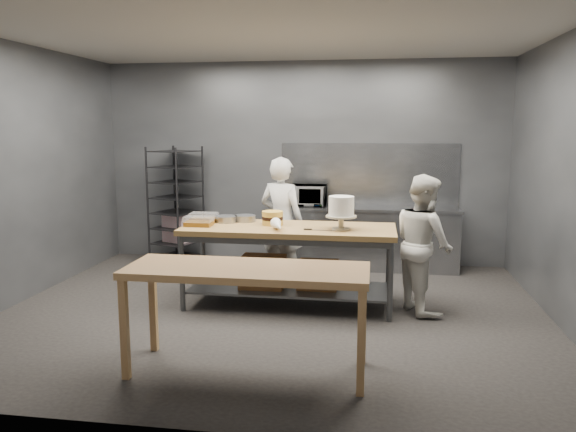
{
  "coord_description": "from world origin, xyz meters",
  "views": [
    {
      "loc": [
        1.08,
        -5.89,
        2.04
      ],
      "look_at": [
        0.14,
        0.24,
        1.05
      ],
      "focal_mm": 35.0,
      "sensor_mm": 36.0,
      "label": 1
    }
  ],
  "objects_px": {
    "work_table": "(288,256)",
    "layer_cake": "(273,218)",
    "near_counter": "(247,277)",
    "speed_rack": "(176,206)",
    "chef_behind": "(282,222)",
    "chef_right": "(423,243)",
    "microwave": "(307,195)",
    "frosted_cake_stand": "(341,208)"
  },
  "relations": [
    {
      "from": "speed_rack",
      "to": "microwave",
      "type": "bearing_deg",
      "value": 2.32
    },
    {
      "from": "work_table",
      "to": "chef_right",
      "type": "relative_size",
      "value": 1.57
    },
    {
      "from": "chef_behind",
      "to": "chef_right",
      "type": "relative_size",
      "value": 1.09
    },
    {
      "from": "near_counter",
      "to": "microwave",
      "type": "distance_m",
      "value": 3.7
    },
    {
      "from": "speed_rack",
      "to": "layer_cake",
      "type": "height_order",
      "value": "speed_rack"
    },
    {
      "from": "work_table",
      "to": "microwave",
      "type": "bearing_deg",
      "value": 90.08
    },
    {
      "from": "work_table",
      "to": "chef_behind",
      "type": "height_order",
      "value": "chef_behind"
    },
    {
      "from": "chef_right",
      "to": "layer_cake",
      "type": "xyz_separation_m",
      "value": [
        -1.7,
        0.05,
        0.23
      ]
    },
    {
      "from": "near_counter",
      "to": "layer_cake",
      "type": "distance_m",
      "value": 1.91
    },
    {
      "from": "chef_behind",
      "to": "microwave",
      "type": "relative_size",
      "value": 3.07
    },
    {
      "from": "layer_cake",
      "to": "frosted_cake_stand",
      "type": "bearing_deg",
      "value": -13.37
    },
    {
      "from": "speed_rack",
      "to": "layer_cake",
      "type": "xyz_separation_m",
      "value": [
        1.79,
        -1.72,
        0.14
      ]
    },
    {
      "from": "work_table",
      "to": "near_counter",
      "type": "distance_m",
      "value": 1.83
    },
    {
      "from": "near_counter",
      "to": "speed_rack",
      "type": "relative_size",
      "value": 1.14
    },
    {
      "from": "near_counter",
      "to": "microwave",
      "type": "height_order",
      "value": "microwave"
    },
    {
      "from": "chef_right",
      "to": "frosted_cake_stand",
      "type": "distance_m",
      "value": 0.99
    },
    {
      "from": "chef_right",
      "to": "speed_rack",
      "type": "bearing_deg",
      "value": 40.0
    },
    {
      "from": "microwave",
      "to": "chef_right",
      "type": "bearing_deg",
      "value": -50.67
    },
    {
      "from": "speed_rack",
      "to": "frosted_cake_stand",
      "type": "height_order",
      "value": "speed_rack"
    },
    {
      "from": "frosted_cake_stand",
      "to": "speed_rack",
      "type": "bearing_deg",
      "value": 143.61
    },
    {
      "from": "speed_rack",
      "to": "microwave",
      "type": "relative_size",
      "value": 3.23
    },
    {
      "from": "chef_right",
      "to": "microwave",
      "type": "height_order",
      "value": "chef_right"
    },
    {
      "from": "speed_rack",
      "to": "microwave",
      "type": "height_order",
      "value": "speed_rack"
    },
    {
      "from": "near_counter",
      "to": "frosted_cake_stand",
      "type": "distance_m",
      "value": 1.86
    },
    {
      "from": "speed_rack",
      "to": "microwave",
      "type": "xyz_separation_m",
      "value": [
        1.98,
        0.08,
        0.19
      ]
    },
    {
      "from": "work_table",
      "to": "speed_rack",
      "type": "relative_size",
      "value": 1.37
    },
    {
      "from": "near_counter",
      "to": "chef_right",
      "type": "bearing_deg",
      "value": 49.58
    },
    {
      "from": "microwave",
      "to": "frosted_cake_stand",
      "type": "relative_size",
      "value": 1.46
    },
    {
      "from": "near_counter",
      "to": "chef_behind",
      "type": "bearing_deg",
      "value": 93.2
    },
    {
      "from": "work_table",
      "to": "chef_behind",
      "type": "bearing_deg",
      "value": 104.04
    },
    {
      "from": "microwave",
      "to": "layer_cake",
      "type": "distance_m",
      "value": 1.81
    },
    {
      "from": "chef_behind",
      "to": "chef_right",
      "type": "xyz_separation_m",
      "value": [
        1.72,
        -0.79,
        -0.07
      ]
    },
    {
      "from": "speed_rack",
      "to": "layer_cake",
      "type": "bearing_deg",
      "value": -43.83
    },
    {
      "from": "work_table",
      "to": "layer_cake",
      "type": "height_order",
      "value": "layer_cake"
    },
    {
      "from": "microwave",
      "to": "layer_cake",
      "type": "height_order",
      "value": "microwave"
    },
    {
      "from": "chef_behind",
      "to": "frosted_cake_stand",
      "type": "bearing_deg",
      "value": 151.84
    },
    {
      "from": "chef_behind",
      "to": "layer_cake",
      "type": "bearing_deg",
      "value": 111.76
    },
    {
      "from": "speed_rack",
      "to": "chef_right",
      "type": "xyz_separation_m",
      "value": [
        3.49,
        -1.77,
        -0.09
      ]
    },
    {
      "from": "near_counter",
      "to": "frosted_cake_stand",
      "type": "height_order",
      "value": "frosted_cake_stand"
    },
    {
      "from": "microwave",
      "to": "layer_cake",
      "type": "bearing_deg",
      "value": -95.92
    },
    {
      "from": "layer_cake",
      "to": "microwave",
      "type": "bearing_deg",
      "value": 84.08
    },
    {
      "from": "work_table",
      "to": "chef_behind",
      "type": "xyz_separation_m",
      "value": [
        -0.21,
        0.82,
        0.26
      ]
    }
  ]
}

